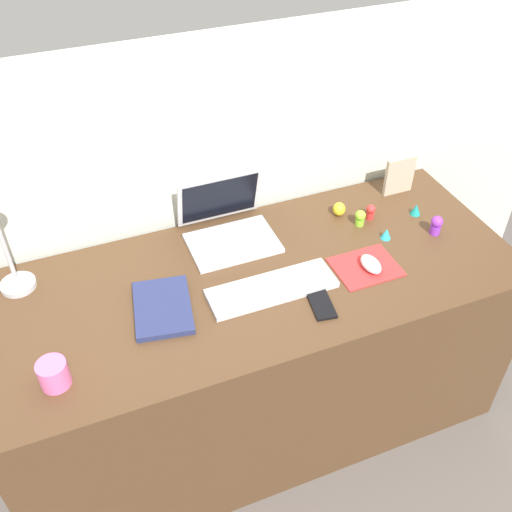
{
  "coord_description": "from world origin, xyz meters",
  "views": [
    {
      "loc": [
        -0.53,
        -1.29,
        2.03
      ],
      "look_at": [
        -0.01,
        0.0,
        0.83
      ],
      "focal_mm": 41.27,
      "sensor_mm": 36.0,
      "label": 1
    }
  ],
  "objects_px": {
    "toy_figurine_lime": "(360,217)",
    "toy_figurine_teal": "(416,209)",
    "keyboard": "(272,288)",
    "desk_lamp": "(4,248)",
    "toy_figurine_cyan": "(386,234)",
    "picture_frame": "(399,176)",
    "notebook_pad": "(163,307)",
    "cell_phone": "(321,304)",
    "laptop": "(227,223)",
    "toy_figurine_purple": "(436,225)",
    "mouse": "(371,264)",
    "toy_figurine_red": "(370,211)",
    "coffee_mug": "(54,374)",
    "toy_figurine_yellow": "(339,209)"
  },
  "relations": [
    {
      "from": "mouse",
      "to": "notebook_pad",
      "type": "bearing_deg",
      "value": 174.0
    },
    {
      "from": "laptop",
      "to": "toy_figurine_teal",
      "type": "bearing_deg",
      "value": -11.61
    },
    {
      "from": "desk_lamp",
      "to": "toy_figurine_yellow",
      "type": "relative_size",
      "value": 7.27
    },
    {
      "from": "cell_phone",
      "to": "toy_figurine_lime",
      "type": "relative_size",
      "value": 2.11
    },
    {
      "from": "toy_figurine_red",
      "to": "cell_phone",
      "type": "bearing_deg",
      "value": -137.53
    },
    {
      "from": "toy_figurine_teal",
      "to": "toy_figurine_purple",
      "type": "bearing_deg",
      "value": -90.12
    },
    {
      "from": "toy_figurine_lime",
      "to": "toy_figurine_purple",
      "type": "xyz_separation_m",
      "value": [
        0.22,
        -0.14,
        0.01
      ]
    },
    {
      "from": "toy_figurine_cyan",
      "to": "toy_figurine_yellow",
      "type": "height_order",
      "value": "toy_figurine_yellow"
    },
    {
      "from": "toy_figurine_teal",
      "to": "toy_figurine_red",
      "type": "xyz_separation_m",
      "value": [
        -0.17,
        0.04,
        0.01
      ]
    },
    {
      "from": "mouse",
      "to": "toy_figurine_red",
      "type": "bearing_deg",
      "value": 60.27
    },
    {
      "from": "toy_figurine_purple",
      "to": "toy_figurine_cyan",
      "type": "height_order",
      "value": "toy_figurine_purple"
    },
    {
      "from": "cell_phone",
      "to": "desk_lamp",
      "type": "xyz_separation_m",
      "value": [
        -0.85,
        0.41,
        0.17
      ]
    },
    {
      "from": "picture_frame",
      "to": "notebook_pad",
      "type": "bearing_deg",
      "value": -164.49
    },
    {
      "from": "toy_figurine_teal",
      "to": "mouse",
      "type": "bearing_deg",
      "value": -146.54
    },
    {
      "from": "cell_phone",
      "to": "desk_lamp",
      "type": "height_order",
      "value": "desk_lamp"
    },
    {
      "from": "toy_figurine_lime",
      "to": "toy_figurine_teal",
      "type": "xyz_separation_m",
      "value": [
        0.22,
        -0.02,
        -0.01
      ]
    },
    {
      "from": "coffee_mug",
      "to": "toy_figurine_cyan",
      "type": "bearing_deg",
      "value": 10.35
    },
    {
      "from": "cell_phone",
      "to": "coffee_mug",
      "type": "distance_m",
      "value": 0.79
    },
    {
      "from": "toy_figurine_teal",
      "to": "toy_figurine_cyan",
      "type": "bearing_deg",
      "value": -154.85
    },
    {
      "from": "desk_lamp",
      "to": "coffee_mug",
      "type": "xyz_separation_m",
      "value": [
        0.06,
        -0.4,
        -0.14
      ]
    },
    {
      "from": "toy_figurine_cyan",
      "to": "notebook_pad",
      "type": "bearing_deg",
      "value": -176.56
    },
    {
      "from": "toy_figurine_cyan",
      "to": "toy_figurine_red",
      "type": "bearing_deg",
      "value": 86.91
    },
    {
      "from": "toy_figurine_lime",
      "to": "toy_figurine_red",
      "type": "bearing_deg",
      "value": 20.15
    },
    {
      "from": "coffee_mug",
      "to": "cell_phone",
      "type": "bearing_deg",
      "value": -0.06
    },
    {
      "from": "desk_lamp",
      "to": "cell_phone",
      "type": "bearing_deg",
      "value": -25.39
    },
    {
      "from": "laptop",
      "to": "picture_frame",
      "type": "bearing_deg",
      "value": 0.53
    },
    {
      "from": "toy_figurine_teal",
      "to": "toy_figurine_red",
      "type": "distance_m",
      "value": 0.17
    },
    {
      "from": "toy_figurine_yellow",
      "to": "desk_lamp",
      "type": "bearing_deg",
      "value": 179.35
    },
    {
      "from": "notebook_pad",
      "to": "toy_figurine_lime",
      "type": "height_order",
      "value": "toy_figurine_lime"
    },
    {
      "from": "keyboard",
      "to": "toy_figurine_teal",
      "type": "height_order",
      "value": "toy_figurine_teal"
    },
    {
      "from": "toy_figurine_red",
      "to": "toy_figurine_yellow",
      "type": "height_order",
      "value": "toy_figurine_red"
    },
    {
      "from": "keyboard",
      "to": "cell_phone",
      "type": "xyz_separation_m",
      "value": [
        0.12,
        -0.11,
        -0.01
      ]
    },
    {
      "from": "cell_phone",
      "to": "laptop",
      "type": "bearing_deg",
      "value": 117.99
    },
    {
      "from": "toy_figurine_lime",
      "to": "toy_figurine_purple",
      "type": "bearing_deg",
      "value": -32.58
    },
    {
      "from": "toy_figurine_cyan",
      "to": "mouse",
      "type": "bearing_deg",
      "value": -137.54
    },
    {
      "from": "toy_figurine_yellow",
      "to": "toy_figurine_cyan",
      "type": "bearing_deg",
      "value": -64.04
    },
    {
      "from": "keyboard",
      "to": "toy_figurine_lime",
      "type": "bearing_deg",
      "value": 24.92
    },
    {
      "from": "picture_frame",
      "to": "toy_figurine_teal",
      "type": "height_order",
      "value": "picture_frame"
    },
    {
      "from": "laptop",
      "to": "mouse",
      "type": "distance_m",
      "value": 0.51
    },
    {
      "from": "picture_frame",
      "to": "toy_figurine_yellow",
      "type": "bearing_deg",
      "value": -170.48
    },
    {
      "from": "toy_figurine_cyan",
      "to": "toy_figurine_teal",
      "type": "bearing_deg",
      "value": 25.15
    },
    {
      "from": "cell_phone",
      "to": "picture_frame",
      "type": "bearing_deg",
      "value": 47.67
    },
    {
      "from": "laptop",
      "to": "toy_figurine_cyan",
      "type": "distance_m",
      "value": 0.55
    },
    {
      "from": "laptop",
      "to": "toy_figurine_yellow",
      "type": "xyz_separation_m",
      "value": [
        0.42,
        -0.04,
        -0.03
      ]
    },
    {
      "from": "toy_figurine_cyan",
      "to": "toy_figurine_teal",
      "type": "relative_size",
      "value": 0.94
    },
    {
      "from": "desk_lamp",
      "to": "toy_figurine_cyan",
      "type": "height_order",
      "value": "desk_lamp"
    },
    {
      "from": "mouse",
      "to": "toy_figurine_cyan",
      "type": "xyz_separation_m",
      "value": [
        0.13,
        0.12,
        -0.0
      ]
    },
    {
      "from": "toy_figurine_teal",
      "to": "keyboard",
      "type": "bearing_deg",
      "value": -164.65
    },
    {
      "from": "toy_figurine_purple",
      "to": "mouse",
      "type": "bearing_deg",
      "value": -165.26
    },
    {
      "from": "cell_phone",
      "to": "toy_figurine_lime",
      "type": "xyz_separation_m",
      "value": [
        0.31,
        0.31,
        0.03
      ]
    }
  ]
}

